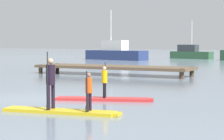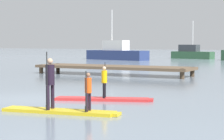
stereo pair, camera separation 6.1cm
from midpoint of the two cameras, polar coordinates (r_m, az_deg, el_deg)
ground_plane at (r=16.66m, az=-10.89°, el=-3.81°), size 240.00×240.00×0.00m
paddleboard_near at (r=15.94m, az=-0.97°, el=-3.90°), size 3.62×1.79×0.10m
paddler_child_solo at (r=15.87m, az=-0.92°, el=-1.35°), size 0.26×0.39×1.31m
paddleboard_far at (r=13.20m, az=-6.76°, el=-5.50°), size 3.79×1.22×0.10m
paddler_adult at (r=13.23m, az=-8.15°, el=-1.33°), size 0.32×0.50×1.78m
paddler_child_front at (r=12.75m, az=-3.08°, el=-2.63°), size 0.23×0.40×1.21m
motor_boat_small_navy at (r=54.34m, az=0.64°, el=2.31°), size 8.93×3.94×6.36m
trawler_grey_distant at (r=59.05m, az=10.61°, el=2.21°), size 5.97×2.67×5.14m
floating_dock at (r=28.64m, az=0.19°, el=0.37°), size 10.93×2.67×0.61m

